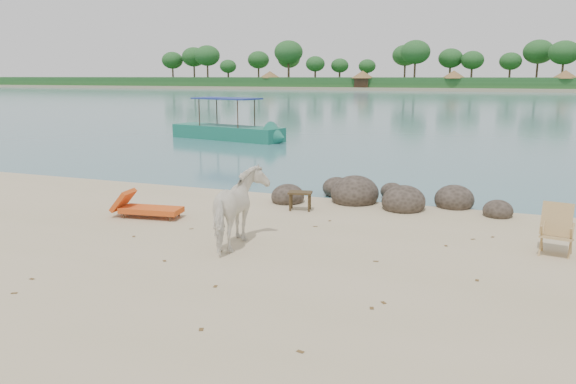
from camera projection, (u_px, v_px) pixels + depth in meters
name	position (u px, v px, depth m)	size (l,w,h in m)	color
water	(482.00, 97.00, 92.39)	(400.00, 400.00, 0.00)	#3C7379
far_shore	(493.00, 88.00, 165.51)	(420.00, 90.00, 1.40)	tan
far_scenery	(491.00, 77.00, 134.42)	(420.00, 18.00, 9.50)	#1E4C1E
boulders	(381.00, 198.00, 15.16)	(6.21, 2.76, 0.98)	#2B241D
cow	(240.00, 210.00, 11.24)	(0.84, 1.85, 1.56)	white
side_table	(300.00, 202.00, 14.37)	(0.60, 0.39, 0.48)	#342715
lounge_chair	(151.00, 207.00, 13.63)	(1.86, 0.65, 0.56)	#E2501A
deck_chair	(557.00, 232.00, 10.74)	(0.62, 0.68, 0.97)	tan
boat_near	(227.00, 105.00, 30.88)	(7.64, 1.72, 3.70)	#196954
dead_leaves	(294.00, 265.00, 10.33)	(7.37, 6.45, 0.00)	brown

